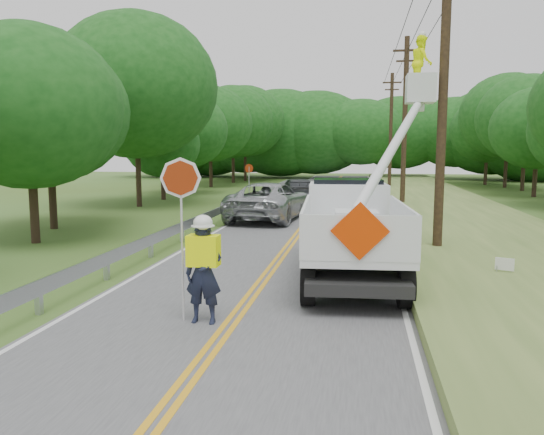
# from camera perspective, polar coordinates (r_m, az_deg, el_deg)

# --- Properties ---
(ground) EXTENTS (140.00, 140.00, 0.00)m
(ground) POSITION_cam_1_polar(r_m,az_deg,el_deg) (9.72, -6.00, -13.31)
(ground) COLOR #3F5518
(ground) RESTS_ON ground
(road) EXTENTS (7.20, 96.00, 0.03)m
(road) POSITION_cam_1_polar(r_m,az_deg,el_deg) (23.15, 3.27, -1.18)
(road) COLOR #4D4D50
(road) RESTS_ON ground
(guardrail) EXTENTS (0.18, 48.00, 0.77)m
(guardrail) POSITION_cam_1_polar(r_m,az_deg,el_deg) (24.71, -5.80, 0.60)
(guardrail) COLOR #A4A9AD
(guardrail) RESTS_ON ground
(utility_poles) EXTENTS (1.60, 43.30, 10.00)m
(utility_poles) POSITION_cam_1_polar(r_m,az_deg,el_deg) (25.97, 15.36, 11.13)
(utility_poles) COLOR black
(utility_poles) RESTS_ON ground
(tall_grass_verge) EXTENTS (7.00, 96.00, 0.30)m
(tall_grass_verge) POSITION_cam_1_polar(r_m,az_deg,el_deg) (23.46, 20.78, -1.19)
(tall_grass_verge) COLOR #516D30
(tall_grass_verge) RESTS_ON ground
(treeline_left) EXTENTS (9.85, 55.67, 11.43)m
(treeline_left) POSITION_cam_1_polar(r_m,az_deg,el_deg) (41.09, -9.18, 10.78)
(treeline_left) COLOR #332319
(treeline_left) RESTS_ON ground
(treeline_horizon) EXTENTS (58.10, 15.21, 11.82)m
(treeline_horizon) POSITION_cam_1_polar(r_m,az_deg,el_deg) (65.01, 7.03, 9.07)
(treeline_horizon) COLOR #154814
(treeline_horizon) RESTS_ON ground
(flagger) EXTENTS (1.19, 0.48, 3.25)m
(flagger) POSITION_cam_1_polar(r_m,az_deg,el_deg) (10.47, -7.44, -5.12)
(flagger) COLOR #191E33
(flagger) RESTS_ON road
(bucket_truck) EXTENTS (3.89, 7.85, 6.97)m
(bucket_truck) POSITION_cam_1_polar(r_m,az_deg,el_deg) (15.36, 9.00, 0.38)
(bucket_truck) COLOR black
(bucket_truck) RESTS_ON road
(suv_silver) EXTENTS (3.63, 6.83, 1.83)m
(suv_silver) POSITION_cam_1_polar(r_m,az_deg,el_deg) (25.96, -0.29, 1.80)
(suv_silver) COLOR #A5A8AC
(suv_silver) RESTS_ON road
(suv_darkgrey) EXTENTS (3.47, 5.70, 1.54)m
(suv_darkgrey) POSITION_cam_1_polar(r_m,az_deg,el_deg) (34.73, 2.78, 2.95)
(suv_darkgrey) COLOR #373A3E
(suv_darkgrey) RESTS_ON road
(stop_sign_permanent) EXTENTS (0.47, 0.33, 2.59)m
(stop_sign_permanent) POSITION_cam_1_polar(r_m,az_deg,el_deg) (31.98, -2.49, 4.25)
(stop_sign_permanent) COLOR #A4A9AD
(stop_sign_permanent) RESTS_ON ground
(yard_sign) EXTENTS (0.44, 0.19, 0.66)m
(yard_sign) POSITION_cam_1_polar(r_m,az_deg,el_deg) (14.88, 23.78, -4.73)
(yard_sign) COLOR white
(yard_sign) RESTS_ON ground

